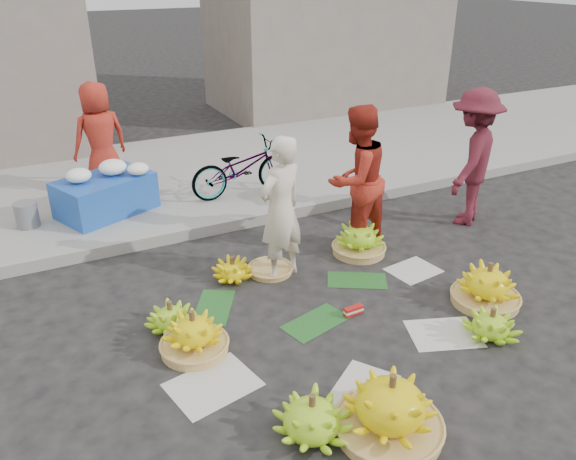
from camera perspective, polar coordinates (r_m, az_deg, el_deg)
name	(u,v)px	position (r m, az deg, el deg)	size (l,w,h in m)	color
ground	(315,310)	(5.75, 2.73, -8.10)	(80.00, 80.00, 0.00)	black
curb	(235,222)	(7.46, -5.45, 0.85)	(40.00, 0.25, 0.15)	gray
sidewalk	(187,174)	(9.32, -10.21, 5.62)	(40.00, 4.00, 0.12)	gray
newspaper_scatter	(358,354)	(5.20, 7.10, -12.42)	(3.20, 1.80, 0.00)	beige
banana_leaves	(297,302)	(5.85, 0.91, -7.35)	(2.00, 1.00, 0.00)	#1A4F1E
banana_bunch_0	(194,335)	(5.17, -9.57, -10.43)	(0.60, 0.60, 0.42)	#AD8748
banana_bunch_1	(312,418)	(4.35, 2.44, -18.50)	(0.62, 0.62, 0.37)	#7BC11B
banana_bunch_2	(390,407)	(4.38, 10.34, -17.29)	(0.81, 0.81, 0.53)	#AD8748
banana_bunch_3	(491,324)	(5.63, 19.93, -9.01)	(0.61, 0.61, 0.31)	#7BC11B
banana_bunch_4	(487,286)	(6.10, 19.59, -5.36)	(0.68, 0.68, 0.47)	#AD8748
banana_bunch_5	(359,239)	(6.77, 7.26, -0.91)	(0.68, 0.68, 0.44)	#AD8748
banana_bunch_6	(171,317)	(5.53, -11.83, -8.64)	(0.57, 0.57, 0.30)	#7BC11B
banana_bunch_7	(233,270)	(6.23, -5.65, -4.08)	(0.53, 0.53, 0.27)	yellow
basket_spare	(270,270)	(6.38, -1.82, -4.05)	(0.50, 0.50, 0.06)	#AD8748
incense_stack	(353,311)	(5.68, 6.67, -8.14)	(0.20, 0.06, 0.08)	#B11812
vendor_cream	(281,209)	(5.96, -0.76, 2.10)	(0.59, 0.39, 1.62)	beige
vendor_red	(356,179)	(6.65, 6.96, 5.13)	(0.85, 0.67, 1.76)	red
man_striped	(472,158)	(7.69, 18.18, 6.99)	(1.16, 0.67, 1.79)	maroon
flower_table	(106,192)	(7.87, -18.02, 3.64)	(1.39, 1.16, 0.70)	#1948A8
grey_bucket	(27,215)	(7.87, -25.01, 1.42)	(0.28, 0.28, 0.32)	slate
flower_vendor	(100,138)	(8.53, -18.56, 8.86)	(0.78, 0.51, 1.59)	red
bicycle	(242,168)	(8.09, -4.68, 6.33)	(1.54, 0.54, 0.81)	gray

